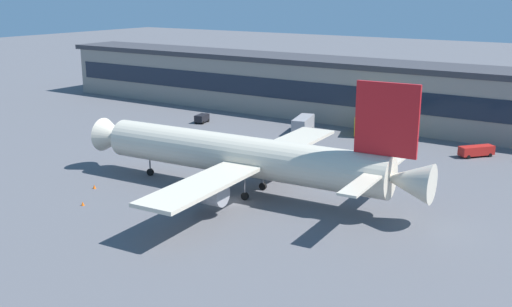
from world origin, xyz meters
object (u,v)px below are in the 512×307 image
(belt_loader, at_px, (476,150))
(catering_truck, at_px, (362,124))
(fuel_truck, at_px, (303,124))
(traffic_cone_0, at_px, (94,187))
(baggage_tug, at_px, (202,118))
(traffic_cone_1, at_px, (179,206))
(airliner, at_px, (246,156))
(traffic_cone_2, at_px, (83,204))

(belt_loader, xyz_separation_m, catering_truck, (-23.89, 4.52, 1.14))
(fuel_truck, distance_m, traffic_cone_0, 50.10)
(baggage_tug, height_order, traffic_cone_1, baggage_tug)
(airliner, bearing_deg, baggage_tug, 135.96)
(fuel_truck, bearing_deg, traffic_cone_1, -80.44)
(airliner, distance_m, traffic_cone_0, 23.47)
(belt_loader, bearing_deg, catering_truck, 169.29)
(baggage_tug, distance_m, fuel_truck, 24.06)
(baggage_tug, bearing_deg, traffic_cone_0, -70.94)
(airliner, bearing_deg, belt_loader, 59.98)
(airliner, height_order, traffic_cone_2, airliner)
(belt_loader, distance_m, traffic_cone_1, 56.28)
(baggage_tug, bearing_deg, belt_loader, 4.42)
(airliner, distance_m, belt_loader, 45.50)
(baggage_tug, height_order, catering_truck, catering_truck)
(airliner, xyz_separation_m, catering_truck, (-1.23, 43.72, -3.31))
(airliner, xyz_separation_m, traffic_cone_0, (-20.15, -10.81, -5.30))
(baggage_tug, bearing_deg, catering_truck, 14.62)
(belt_loader, xyz_separation_m, fuel_truck, (-34.80, -0.58, 0.73))
(airliner, relative_size, traffic_cone_0, 89.93)
(belt_loader, xyz_separation_m, traffic_cone_1, (-26.54, -49.63, -0.81))
(baggage_tug, bearing_deg, traffic_cone_1, -54.66)
(fuel_truck, xyz_separation_m, traffic_cone_0, (-8.00, -49.43, -1.58))
(traffic_cone_1, bearing_deg, traffic_cone_0, -178.64)
(catering_truck, xyz_separation_m, traffic_cone_2, (-14.57, -60.53, -2.00))
(traffic_cone_0, bearing_deg, baggage_tug, 109.06)
(traffic_cone_1, xyz_separation_m, traffic_cone_2, (-11.91, -6.39, -0.06))
(traffic_cone_2, bearing_deg, baggage_tug, 111.30)
(catering_truck, height_order, traffic_cone_0, catering_truck)
(belt_loader, xyz_separation_m, traffic_cone_2, (-38.45, -56.02, -0.86))
(baggage_tug, relative_size, traffic_cone_2, 6.74)
(traffic_cone_0, relative_size, traffic_cone_1, 0.88)
(fuel_truck, distance_m, traffic_cone_1, 49.76)
(baggage_tug, xyz_separation_m, fuel_truck, (23.72, 3.94, 0.80))
(belt_loader, distance_m, traffic_cone_2, 67.95)
(baggage_tug, distance_m, traffic_cone_0, 48.14)
(traffic_cone_1, height_order, traffic_cone_2, traffic_cone_1)
(fuel_truck, relative_size, catering_truck, 1.15)
(airliner, relative_size, baggage_tug, 13.99)
(fuel_truck, height_order, catering_truck, catering_truck)
(fuel_truck, bearing_deg, baggage_tug, -170.56)
(catering_truck, xyz_separation_m, traffic_cone_0, (-18.92, -54.53, -1.99))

